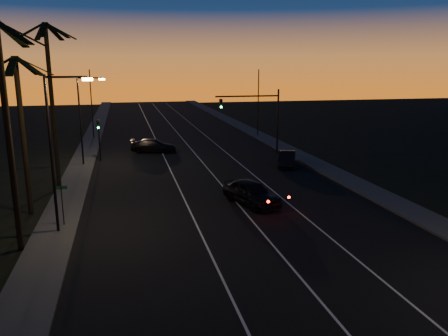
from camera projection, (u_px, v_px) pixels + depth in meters
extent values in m
cube|color=black|center=(211.00, 180.00, 37.11)|extent=(20.00, 170.00, 0.01)
cube|color=#3B3B39|center=(73.00, 187.00, 34.64)|extent=(2.40, 170.00, 0.16)
cube|color=#3B3B39|center=(332.00, 172.00, 39.55)|extent=(2.40, 170.00, 0.16)
cube|color=silver|center=(176.00, 182.00, 36.45)|extent=(0.12, 160.00, 0.01)
cube|color=silver|center=(217.00, 179.00, 37.22)|extent=(0.12, 160.00, 0.01)
cube|color=silver|center=(256.00, 177.00, 37.99)|extent=(0.12, 160.00, 0.01)
cylinder|color=black|center=(9.00, 142.00, 21.66)|extent=(0.32, 0.32, 11.50)
cube|color=black|center=(21.00, 34.00, 20.95)|extent=(2.18, 0.92, 1.18)
cube|color=black|center=(12.00, 35.00, 21.49)|extent=(1.25, 2.12, 1.18)
cube|color=black|center=(13.00, 32.00, 20.06)|extent=(1.95, 1.61, 1.18)
cylinder|color=black|center=(23.00, 138.00, 27.39)|extent=(0.32, 0.32, 10.00)
cube|color=black|center=(35.00, 66.00, 26.85)|extent=(2.18, 0.92, 1.18)
cube|color=black|center=(27.00, 66.00, 27.39)|extent=(1.25, 2.12, 1.18)
cube|color=black|center=(11.00, 66.00, 27.17)|extent=(1.34, 2.09, 1.18)
cube|color=black|center=(12.00, 66.00, 25.38)|extent=(0.45, 2.16, 1.18)
cube|color=black|center=(29.00, 66.00, 25.96)|extent=(1.95, 1.61, 1.18)
cylinder|color=black|center=(53.00, 109.00, 33.02)|extent=(0.32, 0.32, 12.50)
cube|color=black|center=(61.00, 31.00, 32.20)|extent=(2.18, 0.92, 1.18)
cube|color=black|center=(54.00, 32.00, 32.73)|extent=(1.25, 2.12, 1.18)
cube|color=black|center=(41.00, 32.00, 32.51)|extent=(1.34, 2.09, 1.18)
cube|color=black|center=(31.00, 31.00, 31.69)|extent=(2.18, 0.82, 1.18)
cube|color=black|center=(32.00, 30.00, 30.90)|extent=(1.90, 1.69, 1.18)
cube|color=black|center=(44.00, 29.00, 30.72)|extent=(0.45, 2.16, 1.18)
cube|color=black|center=(57.00, 30.00, 31.30)|extent=(1.95, 1.61, 1.18)
cylinder|color=black|center=(52.00, 157.00, 24.19)|extent=(0.16, 0.16, 9.00)
cylinder|color=black|center=(66.00, 77.00, 23.44)|extent=(2.20, 0.12, 0.12)
cube|color=#FFB466|center=(88.00, 79.00, 23.71)|extent=(0.55, 0.26, 0.16)
cylinder|color=black|center=(80.00, 122.00, 41.33)|extent=(0.16, 0.16, 8.50)
cylinder|color=black|center=(89.00, 78.00, 40.63)|extent=(2.20, 0.12, 0.12)
cube|color=#FFB466|center=(102.00, 79.00, 40.90)|extent=(0.55, 0.26, 0.16)
cylinder|color=black|center=(63.00, 206.00, 25.91)|extent=(0.06, 0.06, 2.60)
cube|color=#0D4E20|center=(61.00, 188.00, 25.65)|extent=(0.70, 0.03, 0.20)
cylinder|color=black|center=(278.00, 121.00, 47.89)|extent=(0.20, 0.20, 7.00)
cylinder|color=black|center=(247.00, 96.00, 46.48)|extent=(7.00, 0.16, 0.16)
cube|color=black|center=(221.00, 104.00, 46.02)|extent=(0.32, 0.28, 1.00)
sphere|color=black|center=(221.00, 101.00, 45.78)|extent=(0.20, 0.20, 0.20)
sphere|color=black|center=(221.00, 104.00, 45.86)|extent=(0.20, 0.20, 0.20)
sphere|color=#14FF59|center=(221.00, 107.00, 45.93)|extent=(0.20, 0.20, 0.20)
cylinder|color=black|center=(99.00, 140.00, 44.04)|extent=(0.14, 0.14, 4.20)
cube|color=black|center=(98.00, 125.00, 43.68)|extent=(0.28, 0.25, 0.90)
sphere|color=black|center=(98.00, 122.00, 43.47)|extent=(0.18, 0.18, 0.18)
sphere|color=black|center=(98.00, 125.00, 43.54)|extent=(0.18, 0.18, 0.18)
sphere|color=#14FF59|center=(98.00, 128.00, 43.60)|extent=(0.18, 0.18, 0.18)
cylinder|color=black|center=(92.00, 104.00, 57.40)|extent=(0.14, 0.14, 9.00)
cylinder|color=black|center=(258.00, 103.00, 59.37)|extent=(0.14, 0.14, 9.00)
imported|color=black|center=(251.00, 192.00, 30.31)|extent=(3.57, 5.37, 1.70)
sphere|color=#FF0F05|center=(268.00, 202.00, 27.36)|extent=(0.18, 0.18, 0.18)
sphere|color=#FF0F05|center=(289.00, 197.00, 28.25)|extent=(0.18, 0.18, 0.18)
imported|color=black|center=(287.00, 159.00, 41.92)|extent=(3.17, 4.62, 1.44)
imported|color=black|center=(154.00, 146.00, 48.71)|extent=(5.47, 3.43, 1.48)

